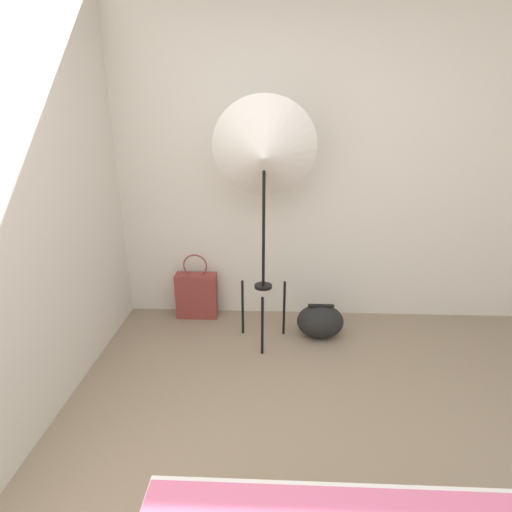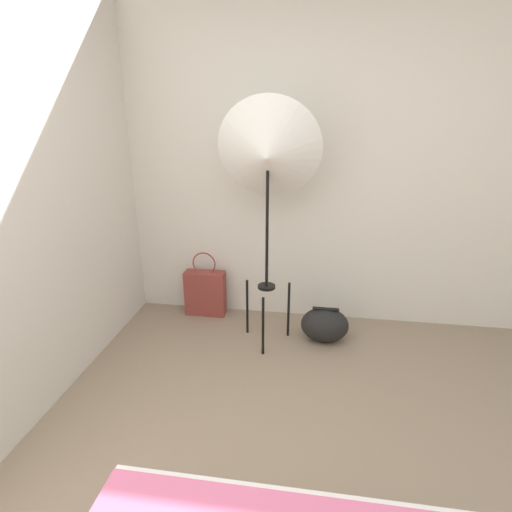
{
  "view_description": "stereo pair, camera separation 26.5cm",
  "coord_description": "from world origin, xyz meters",
  "views": [
    {
      "loc": [
        -0.2,
        -0.99,
        1.7
      ],
      "look_at": [
        -0.3,
        1.51,
        0.79
      ],
      "focal_mm": 28.0,
      "sensor_mm": 36.0,
      "label": 1
    },
    {
      "loc": [
        0.07,
        -0.96,
        1.7
      ],
      "look_at": [
        -0.3,
        1.51,
        0.79
      ],
      "focal_mm": 28.0,
      "sensor_mm": 36.0,
      "label": 2
    }
  ],
  "objects": [
    {
      "name": "wall_back",
      "position": [
        0.0,
        2.25,
        1.3
      ],
      "size": [
        8.0,
        0.05,
        2.6
      ],
      "color": "silver",
      "rests_on": "ground_plane"
    },
    {
      "name": "photo_umbrella",
      "position": [
        -0.26,
        1.75,
        1.42
      ],
      "size": [
        0.73,
        0.39,
        1.81
      ],
      "color": "black",
      "rests_on": "ground_plane"
    },
    {
      "name": "wall_side_left",
      "position": [
        -1.49,
        1.0,
        1.3
      ],
      "size": [
        0.05,
        8.0,
        2.6
      ],
      "color": "silver",
      "rests_on": "ground_plane"
    },
    {
      "name": "tote_bag",
      "position": [
        -0.84,
        2.11,
        0.21
      ],
      "size": [
        0.35,
        0.13,
        0.58
      ],
      "color": "brown",
      "rests_on": "ground_plane"
    },
    {
      "name": "duffel_bag",
      "position": [
        0.19,
        1.82,
        0.14
      ],
      "size": [
        0.37,
        0.27,
        0.28
      ],
      "color": "black",
      "rests_on": "ground_plane"
    }
  ]
}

